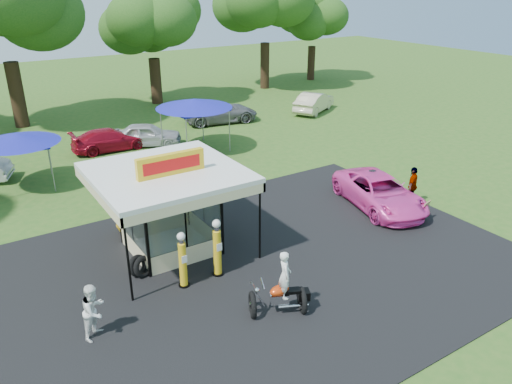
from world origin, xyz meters
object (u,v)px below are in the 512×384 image
a_frame_sign (422,210)px  bg_car_c (147,135)px  spectator_east_a (371,185)px  tent_west (18,139)px  kiosk_car (150,218)px  spectator_east_b (412,186)px  motorcycle (282,289)px  bg_car_e (314,102)px  pink_sedan (380,192)px  gas_pump_right (217,249)px  bg_car_d (221,112)px  tent_east (194,104)px  spectator_west (94,311)px  gas_station_kiosk (169,209)px  bg_car_b (110,139)px  gas_pump_left (183,261)px

a_frame_sign → bg_car_c: bearing=95.6°
spectator_east_a → tent_west: bearing=-53.5°
kiosk_car → spectator_east_b: size_ratio=1.51×
motorcycle → bg_car_e: (17.45, 20.09, -0.11)m
pink_sedan → spectator_east_b: 1.69m
gas_pump_right → bg_car_e: gas_pump_right is taller
motorcycle → bg_car_c: motorcycle is taller
bg_car_d → tent_east: bearing=148.7°
spectator_west → bg_car_d: (15.00, 19.34, -0.13)m
gas_station_kiosk → motorcycle: (1.33, -5.73, -0.88)m
bg_car_b → tent_east: (4.51, -2.95, 2.27)m
pink_sedan → bg_car_d: (1.07, 17.31, 0.01)m
bg_car_b → a_frame_sign: bearing=-152.4°
spectator_west → bg_car_d: bearing=12.4°
bg_car_b → pink_sedan: bearing=-151.1°
spectator_east_a → bg_car_c: spectator_east_a is taller
spectator_west → bg_car_c: spectator_west is taller
spectator_east_a → bg_car_d: (0.75, 16.44, -0.00)m
spectator_east_a → tent_west: (-13.90, 10.84, 1.82)m
gas_pump_right → tent_east: size_ratio=0.48×
motorcycle → bg_car_d: 23.50m
a_frame_sign → kiosk_car: (-10.46, 5.85, -0.01)m
bg_car_d → spectator_east_b: bearing=-167.4°
gas_pump_left → tent_east: (7.12, 13.39, 1.93)m
motorcycle → kiosk_car: 8.06m
gas_pump_right → tent_east: tent_east is taller
gas_station_kiosk → bg_car_d: gas_station_kiosk is taller
pink_sedan → spectator_east_b: spectator_east_b is taller
bg_car_b → tent_east: bearing=-121.9°
gas_station_kiosk → pink_sedan: size_ratio=0.99×
motorcycle → bg_car_d: (9.62, 21.44, -0.14)m
kiosk_car → spectator_west: bearing=145.3°
pink_sedan → spectator_west: size_ratio=3.05×
bg_car_c → gas_pump_right: bearing=-164.4°
kiosk_car → pink_sedan: pink_sedan is taller
pink_sedan → bg_car_d: size_ratio=0.99×
gas_pump_left → kiosk_car: 4.97m
gas_pump_left → bg_car_c: gas_pump_left is taller
motorcycle → bg_car_c: (2.87, 18.99, -0.17)m
gas_station_kiosk → a_frame_sign: bearing=-19.2°
gas_pump_right → pink_sedan: 9.31m
bg_car_b → spectator_west: bearing=162.3°
bg_car_c → a_frame_sign: bearing=-131.5°
bg_car_d → tent_west: size_ratio=1.35×
bg_car_b → bg_car_e: bg_car_e is taller
bg_car_b → tent_west: tent_west is taller
motorcycle → tent_west: bearing=131.9°
gas_pump_left → gas_pump_right: bearing=0.1°
gas_station_kiosk → a_frame_sign: (10.46, -3.65, -1.30)m
pink_sedan → motorcycle: bearing=-140.7°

